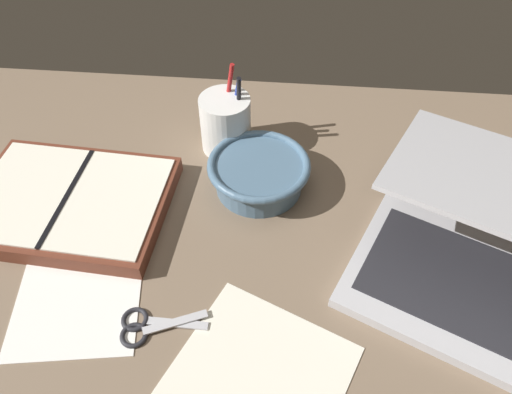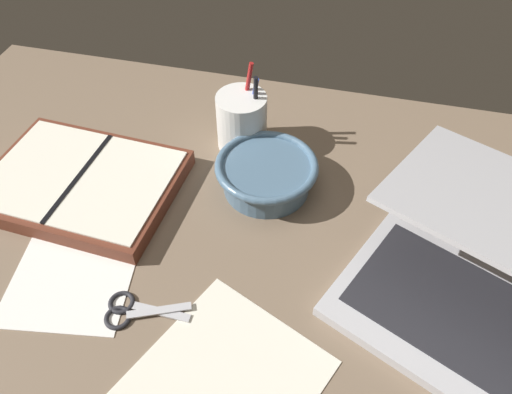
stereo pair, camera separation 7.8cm
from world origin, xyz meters
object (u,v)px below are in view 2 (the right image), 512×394
at_px(pen_cup, 242,121).
at_px(planner, 82,183).
at_px(bowl, 266,174).
at_px(laptop, 480,280).
at_px(scissors, 129,310).

bearing_deg(pen_cup, planner, -142.89).
height_order(bowl, planner, bowl).
xyz_separation_m(laptop, planner, (-0.65, 0.08, -0.04)).
relative_size(bowl, pen_cup, 1.07).
bearing_deg(pen_cup, laptop, -32.41).
bearing_deg(bowl, pen_cup, 124.41).
relative_size(pen_cup, planner, 0.49).
bearing_deg(pen_cup, bowl, -55.59).
bearing_deg(scissors, pen_cup, 69.13).
xyz_separation_m(laptop, bowl, (-0.34, 0.16, -0.02)).
distance_m(laptop, planner, 0.66).
distance_m(pen_cup, planner, 0.31).
bearing_deg(planner, pen_cup, 40.72).
xyz_separation_m(pen_cup, scissors, (-0.07, -0.39, -0.05)).
relative_size(laptop, bowl, 2.55).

